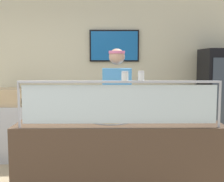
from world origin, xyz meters
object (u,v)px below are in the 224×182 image
Objects in this scene: pizza_server at (115,118)px; pepper_flake_shaker at (141,76)px; parmesan_shaker at (125,77)px; pizza_box_stack at (11,97)px; drink_fridge at (220,104)px; pizza_tray at (111,119)px; worker_figure at (117,105)px.

pepper_flake_shaker is at bearing -38.53° from pizza_server.
pizza_box_stack is (-1.74, 1.89, -0.43)m from parmesan_shaker.
drink_fridge reaches higher than pepper_flake_shaker.
pepper_flake_shaker is at bearing -46.97° from pizza_tray.
worker_figure is (-0.20, 1.06, -0.44)m from pepper_flake_shaker.
pepper_flake_shaker is 0.05× the size of worker_figure.
worker_figure is (-0.05, 1.06, -0.44)m from parmesan_shaker.
worker_figure reaches higher than pepper_flake_shaker.
worker_figure reaches higher than pizza_server.
drink_fridge is at bearing 54.66° from pizza_server.
pepper_flake_shaker is (0.29, -0.31, 0.48)m from pizza_tray.
pepper_flake_shaker is 2.71m from pizza_box_stack.
parmesan_shaker is 1.15m from worker_figure.
parmesan_shaker is 2.60m from pizza_box_stack.
pizza_box_stack is at bearing 135.47° from pizza_tray.
pizza_box_stack is at bearing 132.62° from parmesan_shaker.
pizza_box_stack is (-1.69, 0.82, 0.01)m from worker_figure.
pizza_tray is at bearing 113.28° from parmesan_shaker.
worker_figure is at bearing 92.48° from parmesan_shaker.
drink_fridge reaches higher than pizza_box_stack.
pizza_box_stack is at bearing -179.27° from drink_fridge.
drink_fridge is at bearing 42.00° from pizza_tray.
pepper_flake_shaker is 0.20× the size of pizza_box_stack.
pizza_tray is 4.83× the size of parmesan_shaker.
drink_fridge is (1.66, 1.93, -0.55)m from parmesan_shaker.
drink_fridge is (1.80, 1.62, -0.07)m from pizza_tray.
pizza_tray is at bearing -44.53° from pizza_box_stack.
parmesan_shaker is at bearing -66.72° from pizza_tray.
pizza_box_stack reaches higher than pizza_server.
pizza_server is at bearing -93.02° from worker_figure.
drink_fridge is at bearing 51.99° from pepper_flake_shaker.
pizza_server reaches higher than pizza_tray.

